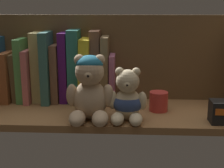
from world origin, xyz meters
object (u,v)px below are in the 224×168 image
Objects in this scene: book_8 at (65,67)px; teddy_bear_larger at (90,90)px; book_13 at (112,78)px; book_7 at (57,73)px; book_4 at (31,75)px; book_10 at (86,70)px; book_9 at (75,66)px; book_2 at (17,77)px; book_3 at (23,69)px; book_1 at (10,76)px; book_11 at (96,66)px; book_5 at (39,67)px; book_12 at (105,69)px; pillar_candle at (159,101)px; book_0 at (1,69)px; teddy_bear_smaller at (127,100)px; book_6 at (49,66)px.

book_8 is 20.85cm from teddy_bear_larger.
teddy_bear_larger is at bearing -106.26° from book_13.
book_4 is at bearing 180.00° from book_7.
book_10 is 1.14× the size of teddy_bear_larger.
book_9 is 19.51cm from teddy_bear_larger.
book_2 is at bearing 180.00° from book_9.
book_10 is 8.95cm from book_13.
book_8 is at bearing 0.00° from book_3.
book_1 is 29.01cm from book_11.
book_7 is 13.11cm from book_11.
book_3 reaches higher than book_2.
book_5 is 26.08cm from teddy_bear_larger.
book_2 is 0.91× the size of book_4.
book_9 is 3.83cm from book_10.
book_5 is at bearing 180.00° from book_10.
book_3 is at bearing 180.00° from book_12.
pillar_candle is (29.71, -9.34, -8.28)cm from book_8.
book_3 is at bearing 0.00° from book_0.
pillar_candle is (14.24, -9.34, -4.88)cm from book_13.
book_7 is 6.37cm from book_9.
book_8 is 1.05× the size of book_12.
book_1 is 33.91cm from teddy_bear_larger.
book_1 is 31.84cm from book_12.
book_9 is 1.01× the size of book_11.
pillar_candle is at bearing -10.42° from book_0.
book_4 is at bearing 180.00° from book_13.
book_9 is at bearing 134.06° from teddy_bear_smaller.
book_9 is (5.93, 0.00, 2.33)cm from book_7.
teddy_bear_larger is at bearing -156.09° from pillar_candle.
book_4 is 26.82cm from book_13.
book_6 is 15.56cm from book_11.
pillar_candle is (32.35, -9.34, -6.39)cm from book_7.
book_5 is (10.04, 0.00, 3.16)cm from book_1.
book_12 reaches higher than book_1.
teddy_bear_larger is at bearing -68.88° from book_9.
book_7 is at bearing 163.90° from pillar_candle.
book_7 is 0.83× the size of book_8.
book_11 is 23.24cm from pillar_candle.
book_13 reaches higher than teddy_bear_smaller.
book_5 reaches higher than book_3.
book_6 is 1.01× the size of book_8.
book_13 is (36.56, 0.00, -2.66)cm from book_0.
book_10 is at bearing 157.74° from pillar_candle.
book_0 reaches higher than book_3.
book_3 is (7.39, 0.00, -0.21)cm from book_0.
book_2 is 3.40cm from book_3.
book_9 reaches higher than book_2.
book_11 is (15.56, 0.00, 0.22)cm from book_6.
book_6 is (6.06, 0.00, 2.85)cm from book_4.
book_9 is at bearing 0.00° from book_4.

